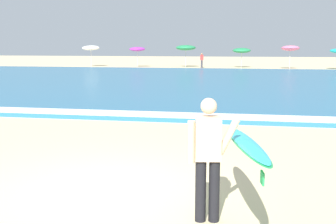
{
  "coord_description": "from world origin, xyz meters",
  "views": [
    {
      "loc": [
        2.26,
        -6.15,
        2.42
      ],
      "look_at": [
        0.86,
        1.64,
        1.1
      ],
      "focal_mm": 42.95,
      "sensor_mm": 36.0,
      "label": 1
    }
  ],
  "objects_px": {
    "beach_umbrella_3": "(242,50)",
    "surfer_with_board": "(227,149)",
    "beach_umbrella_2": "(186,48)",
    "beachgoer_near_row_left": "(202,60)",
    "beach_umbrella_1": "(137,49)",
    "beach_umbrella_0": "(91,48)",
    "beach_umbrella_4": "(290,48)"
  },
  "relations": [
    {
      "from": "beach_umbrella_2",
      "to": "beachgoer_near_row_left",
      "type": "bearing_deg",
      "value": -29.99
    },
    {
      "from": "beach_umbrella_0",
      "to": "beach_umbrella_3",
      "type": "relative_size",
      "value": 1.12
    },
    {
      "from": "beach_umbrella_0",
      "to": "beach_umbrella_1",
      "type": "height_order",
      "value": "beach_umbrella_0"
    },
    {
      "from": "beach_umbrella_4",
      "to": "beach_umbrella_3",
      "type": "bearing_deg",
      "value": 160.67
    },
    {
      "from": "surfer_with_board",
      "to": "beach_umbrella_3",
      "type": "relative_size",
      "value": 1.36
    },
    {
      "from": "beach_umbrella_2",
      "to": "beach_umbrella_4",
      "type": "relative_size",
      "value": 1.0
    },
    {
      "from": "beach_umbrella_1",
      "to": "beachgoer_near_row_left",
      "type": "distance_m",
      "value": 7.31
    },
    {
      "from": "beach_umbrella_1",
      "to": "beach_umbrella_3",
      "type": "height_order",
      "value": "beach_umbrella_1"
    },
    {
      "from": "surfer_with_board",
      "to": "beach_umbrella_0",
      "type": "bearing_deg",
      "value": 113.35
    },
    {
      "from": "beach_umbrella_0",
      "to": "beach_umbrella_2",
      "type": "xyz_separation_m",
      "value": [
        10.78,
        0.59,
        0.02
      ]
    },
    {
      "from": "surfer_with_board",
      "to": "beachgoer_near_row_left",
      "type": "xyz_separation_m",
      "value": [
        -3.93,
        37.94,
        -0.19
      ]
    },
    {
      "from": "surfer_with_board",
      "to": "beach_umbrella_2",
      "type": "xyz_separation_m",
      "value": [
        -5.81,
        39.02,
        1.09
      ]
    },
    {
      "from": "surfer_with_board",
      "to": "beachgoer_near_row_left",
      "type": "bearing_deg",
      "value": 95.92
    },
    {
      "from": "beach_umbrella_3",
      "to": "beach_umbrella_1",
      "type": "bearing_deg",
      "value": -176.8
    },
    {
      "from": "beach_umbrella_0",
      "to": "beach_umbrella_1",
      "type": "bearing_deg",
      "value": -1.24
    },
    {
      "from": "beach_umbrella_0",
      "to": "beach_umbrella_2",
      "type": "bearing_deg",
      "value": 3.13
    },
    {
      "from": "beach_umbrella_3",
      "to": "beachgoer_near_row_left",
      "type": "xyz_separation_m",
      "value": [
        -4.18,
        -1.01,
        -1.0
      ]
    },
    {
      "from": "surfer_with_board",
      "to": "beachgoer_near_row_left",
      "type": "relative_size",
      "value": 1.87
    },
    {
      "from": "beach_umbrella_1",
      "to": "beach_umbrella_2",
      "type": "distance_m",
      "value": 5.38
    },
    {
      "from": "beach_umbrella_1",
      "to": "surfer_with_board",
      "type": "bearing_deg",
      "value": -73.78
    },
    {
      "from": "beach_umbrella_3",
      "to": "surfer_with_board",
      "type": "bearing_deg",
      "value": -90.36
    },
    {
      "from": "surfer_with_board",
      "to": "beach_umbrella_2",
      "type": "distance_m",
      "value": 39.47
    },
    {
      "from": "beach_umbrella_3",
      "to": "beachgoer_near_row_left",
      "type": "relative_size",
      "value": 1.37
    },
    {
      "from": "beach_umbrella_1",
      "to": "beachgoer_near_row_left",
      "type": "height_order",
      "value": "beach_umbrella_1"
    },
    {
      "from": "surfer_with_board",
      "to": "beach_umbrella_3",
      "type": "xyz_separation_m",
      "value": [
        0.25,
        38.95,
        0.81
      ]
    },
    {
      "from": "beach_umbrella_0",
      "to": "beach_umbrella_3",
      "type": "bearing_deg",
      "value": 1.77
    },
    {
      "from": "beach_umbrella_2",
      "to": "beach_umbrella_3",
      "type": "xyz_separation_m",
      "value": [
        6.06,
        -0.07,
        -0.28
      ]
    },
    {
      "from": "beach_umbrella_2",
      "to": "beach_umbrella_4",
      "type": "xyz_separation_m",
      "value": [
        10.89,
        -1.77,
        -0.02
      ]
    },
    {
      "from": "surfer_with_board",
      "to": "beachgoer_near_row_left",
      "type": "distance_m",
      "value": 38.14
    },
    {
      "from": "beach_umbrella_1",
      "to": "beach_umbrella_2",
      "type": "bearing_deg",
      "value": 7.55
    },
    {
      "from": "surfer_with_board",
      "to": "beach_umbrella_0",
      "type": "xyz_separation_m",
      "value": [
        -16.59,
        38.44,
        1.07
      ]
    },
    {
      "from": "beach_umbrella_1",
      "to": "beachgoer_near_row_left",
      "type": "xyz_separation_m",
      "value": [
        7.21,
        -0.38,
        -1.13
      ]
    }
  ]
}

